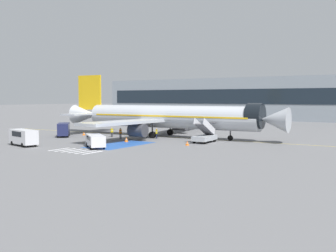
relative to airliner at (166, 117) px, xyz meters
The scene contains 22 objects.
ground_plane 3.66m from the airliner, 149.63° to the right, with size 600.00×600.00×0.00m, color slate.
apron_leadline_yellow 3.56m from the airliner, ahead, with size 0.20×75.80×0.01m, color gold.
apron_stand_patch_blue 13.75m from the airliner, 87.13° to the right, with size 5.33×10.86×0.01m, color #2856A8.
apron_walkway_bar_0 21.96m from the airliner, 97.77° to the right, with size 0.44×3.60×0.01m, color silver.
apron_walkway_bar_1 21.83m from the airliner, 94.61° to the right, with size 0.44×3.60×0.01m, color silver.
apron_walkway_bar_2 21.77m from the airliner, 91.42° to the right, with size 0.44×3.60×0.01m, color silver.
apron_walkway_bar_3 21.78m from the airliner, 88.22° to the right, with size 0.44×3.60×0.01m, color silver.
apron_walkway_bar_4 21.85m from the airliner, 85.03° to the right, with size 0.44×3.60×0.01m, color silver.
apron_walkway_bar_5 21.98m from the airliner, 81.87° to the right, with size 0.44×3.60×0.01m, color silver.
airliner is the anchor object (origin of this frame).
boarding_stairs_forward 10.73m from the airliner, 22.78° to the right, with size 2.43×5.32×3.83m.
fuel_tanker 21.39m from the airliner, 105.58° to the left, with size 9.23×2.83×3.35m.
service_van_0 18.08m from the airliner, 148.41° to the right, with size 4.66×4.75×2.37m.
service_van_1 17.88m from the airliner, 89.89° to the right, with size 5.28×4.67×1.76m.
service_van_2 23.94m from the airliner, 114.94° to the right, with size 5.63×3.03×2.30m.
ground_crew_0 8.55m from the airliner, 125.41° to the right, with size 0.46×0.47×1.78m.
ground_crew_1 4.04m from the airliner, 87.71° to the right, with size 0.36×0.48×1.69m.
ground_crew_2 9.78m from the airliner, 146.47° to the right, with size 0.36×0.48×1.65m.
traffic_cone_0 15.66m from the airliner, 158.87° to the right, with size 0.55×0.55×0.62m.
traffic_cone_1 10.26m from the airliner, 96.20° to the right, with size 0.63×0.63×0.69m.
traffic_cone_2 12.97m from the airliner, 43.06° to the right, with size 0.57×0.57×0.63m.
terminal_building 62.77m from the airliner, 90.59° to the left, with size 121.33×12.10×13.05m.
Camera 1 is at (38.01, -56.41, 6.81)m, focal length 42.00 mm.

